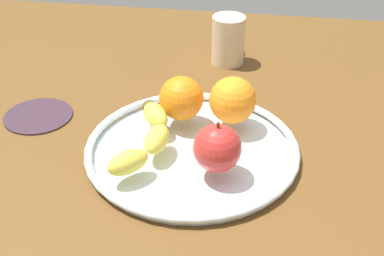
{
  "coord_description": "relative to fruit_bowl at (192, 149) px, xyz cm",
  "views": [
    {
      "loc": [
        -64.04,
        -9.9,
        47.94
      ],
      "look_at": [
        0.0,
        0.0,
        4.8
      ],
      "focal_mm": 48.59,
      "sensor_mm": 36.0,
      "label": 1
    }
  ],
  "objects": [
    {
      "name": "ambient_coaster",
      "position": [
        6.6,
        27.83,
        -0.62
      ],
      "size": [
        11.7,
        11.7,
        0.6
      ],
      "primitive_type": "cylinder",
      "color": "#36242F",
      "rests_on": "ground_plane"
    },
    {
      "name": "apple",
      "position": [
        -5.2,
        -4.41,
        4.36
      ],
      "size": [
        6.95,
        6.95,
        7.75
      ],
      "color": "red",
      "rests_on": "fruit_bowl"
    },
    {
      "name": "ground_plane",
      "position": [
        0.0,
        0.0,
        -2.92
      ],
      "size": [
        120.56,
        120.56,
        4.0
      ],
      "primitive_type": "cube",
      "color": "brown"
    },
    {
      "name": "banana",
      "position": [
        -1.32,
        6.61,
        2.58
      ],
      "size": [
        20.12,
        8.33,
        3.39
      ],
      "rotation": [
        0.0,
        0.0,
        -0.1
      ],
      "color": "#DACE44",
      "rests_on": "fruit_bowl"
    },
    {
      "name": "orange_front_left",
      "position": [
        7.76,
        -5.39,
        4.68
      ],
      "size": [
        7.6,
        7.6,
        7.6
      ],
      "primitive_type": "sphere",
      "color": "orange",
      "rests_on": "fruit_bowl"
    },
    {
      "name": "ambient_mug",
      "position": [
        32.83,
        -2.33,
        4.01
      ],
      "size": [
        10.45,
        6.6,
        9.79
      ],
      "color": "beige",
      "rests_on": "ground_plane"
    },
    {
      "name": "orange_front_right",
      "position": [
        7.37,
        2.89,
        4.51
      ],
      "size": [
        7.26,
        7.26,
        7.26
      ],
      "primitive_type": "sphere",
      "color": "orange",
      "rests_on": "fruit_bowl"
    },
    {
      "name": "fruit_bowl",
      "position": [
        0.0,
        0.0,
        0.0
      ],
      "size": [
        32.98,
        32.98,
        1.8
      ],
      "color": "silver",
      "rests_on": "ground_plane"
    }
  ]
}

